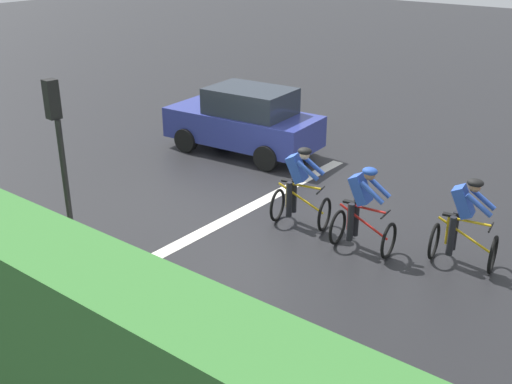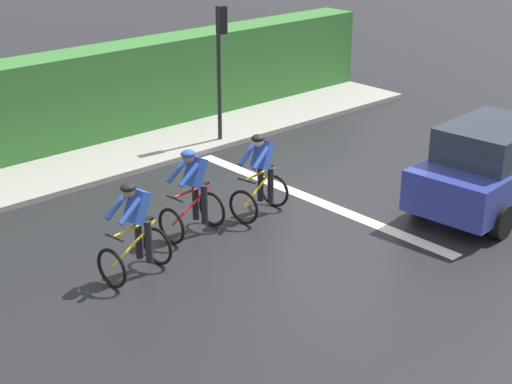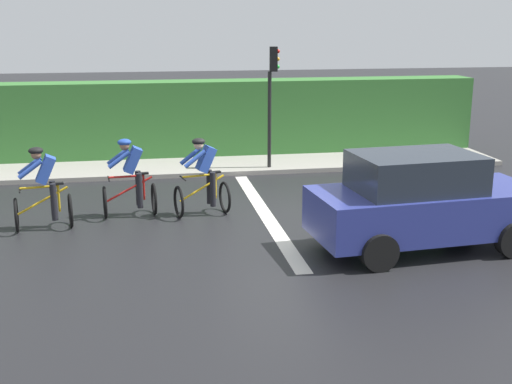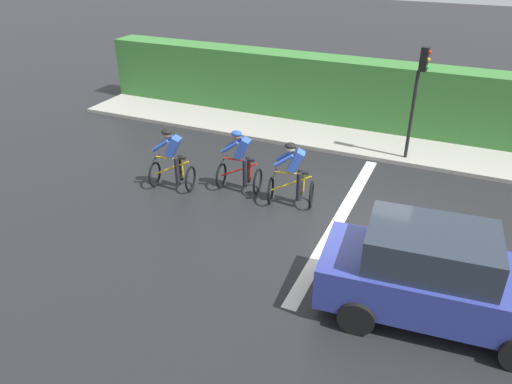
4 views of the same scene
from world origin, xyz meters
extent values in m
plane|color=black|center=(0.00, 0.00, 0.00)|extent=(80.00, 80.00, 0.00)
cube|color=#9E998E|center=(5.02, 2.00, 0.06)|extent=(2.80, 18.31, 0.12)
cube|color=gray|center=(5.92, 2.00, 0.30)|extent=(0.44, 18.31, 0.59)
cube|color=#387533|center=(6.22, 2.00, 1.14)|extent=(1.10, 18.31, 2.29)
cube|color=silver|center=(0.00, 0.41, 0.00)|extent=(7.00, 0.30, 0.01)
torus|color=black|center=(-0.36, 5.41, 0.34)|extent=(0.68, 0.17, 0.68)
torus|color=black|center=(-0.20, 4.40, 0.34)|extent=(0.68, 0.17, 0.68)
cylinder|color=gold|center=(-0.28, 4.91, 0.59)|extent=(0.20, 0.98, 0.51)
cylinder|color=gold|center=(-0.23, 4.61, 0.62)|extent=(0.04, 0.04, 0.55)
cylinder|color=gold|center=(-0.29, 4.96, 0.87)|extent=(0.15, 0.71, 0.04)
cube|color=black|center=(-0.23, 4.61, 0.91)|extent=(0.13, 0.23, 0.04)
cylinder|color=black|center=(-0.34, 5.31, 0.84)|extent=(0.42, 0.10, 0.03)
cube|color=#2D51B7|center=(-0.26, 4.81, 1.21)|extent=(0.36, 0.45, 0.57)
sphere|color=#9E7051|center=(-0.29, 4.96, 1.52)|extent=(0.20, 0.20, 0.20)
ellipsoid|color=black|center=(-0.29, 4.96, 1.59)|extent=(0.28, 0.31, 0.14)
cylinder|color=black|center=(-0.37, 4.69, 0.57)|extent=(0.12, 0.12, 0.74)
cylinder|color=black|center=(-0.13, 4.73, 0.57)|extent=(0.12, 0.12, 0.74)
cylinder|color=#2D51B7|center=(-0.47, 5.06, 1.26)|extent=(0.16, 0.49, 0.37)
cylinder|color=#2D51B7|center=(-0.15, 5.11, 1.26)|extent=(0.16, 0.49, 0.37)
torus|color=black|center=(0.29, 3.75, 0.34)|extent=(0.68, 0.13, 0.68)
torus|color=black|center=(0.39, 2.74, 0.34)|extent=(0.68, 0.13, 0.68)
cylinder|color=red|center=(0.34, 3.24, 0.59)|extent=(0.14, 0.99, 0.51)
cylinder|color=red|center=(0.37, 2.94, 0.62)|extent=(0.04, 0.04, 0.55)
cylinder|color=red|center=(0.34, 3.30, 0.87)|extent=(0.11, 0.71, 0.04)
cube|color=black|center=(0.37, 2.94, 0.91)|extent=(0.12, 0.23, 0.04)
cylinder|color=black|center=(0.30, 3.65, 0.84)|extent=(0.42, 0.07, 0.03)
cube|color=#2D51B7|center=(0.35, 3.14, 1.21)|extent=(0.34, 0.44, 0.57)
sphere|color=#9E7051|center=(0.34, 3.30, 1.52)|extent=(0.20, 0.20, 0.20)
ellipsoid|color=#264CB2|center=(0.34, 3.30, 1.59)|extent=(0.27, 0.30, 0.14)
cylinder|color=black|center=(0.24, 3.03, 0.57)|extent=(0.12, 0.12, 0.74)
cylinder|color=black|center=(0.48, 3.05, 0.57)|extent=(0.12, 0.12, 0.74)
cylinder|color=#2D51B7|center=(0.16, 3.41, 1.26)|extent=(0.14, 0.48, 0.37)
cylinder|color=#2D51B7|center=(0.48, 3.44, 1.26)|extent=(0.14, 0.48, 0.37)
torus|color=black|center=(0.06, 2.23, 0.34)|extent=(0.68, 0.20, 0.68)
torus|color=black|center=(0.27, 1.24, 0.34)|extent=(0.68, 0.20, 0.68)
cylinder|color=gold|center=(0.17, 1.74, 0.59)|extent=(0.25, 0.98, 0.51)
cylinder|color=gold|center=(0.23, 1.44, 0.62)|extent=(0.04, 0.04, 0.55)
cylinder|color=gold|center=(0.16, 1.79, 0.87)|extent=(0.19, 0.71, 0.04)
cube|color=black|center=(0.23, 1.44, 0.91)|extent=(0.14, 0.24, 0.04)
cylinder|color=black|center=(0.08, 2.13, 0.84)|extent=(0.42, 0.12, 0.03)
cube|color=#2D51B7|center=(0.19, 1.64, 1.21)|extent=(0.38, 0.46, 0.57)
sphere|color=beige|center=(0.16, 1.79, 1.52)|extent=(0.20, 0.20, 0.20)
ellipsoid|color=black|center=(0.16, 1.79, 1.59)|extent=(0.29, 0.32, 0.14)
cylinder|color=black|center=(0.09, 1.51, 0.57)|extent=(0.12, 0.12, 0.74)
cylinder|color=black|center=(0.33, 1.56, 0.57)|extent=(0.12, 0.12, 0.74)
cylinder|color=#2D51B7|center=(-0.03, 1.88, 1.26)|extent=(0.19, 0.49, 0.37)
cylinder|color=#2D51B7|center=(0.28, 1.95, 1.26)|extent=(0.19, 0.49, 0.37)
cube|color=navy|center=(-2.60, -2.04, 0.70)|extent=(2.04, 4.23, 0.80)
cube|color=#262D38|center=(-2.63, -1.79, 1.43)|extent=(1.67, 2.25, 0.66)
cylinder|color=black|center=(-1.67, -3.23, 0.32)|extent=(0.27, 0.66, 0.64)
cylinder|color=black|center=(-1.88, -0.70, 0.32)|extent=(0.27, 0.66, 0.64)
cylinder|color=black|center=(-3.54, -0.84, 0.32)|extent=(0.27, 0.66, 0.64)
cylinder|color=black|center=(4.01, -0.46, 1.35)|extent=(0.10, 0.10, 2.70)
cube|color=black|center=(4.00, -0.56, 3.02)|extent=(0.22, 0.22, 0.64)
sphere|color=red|center=(3.99, -0.67, 3.22)|extent=(0.11, 0.11, 0.11)
sphere|color=orange|center=(3.99, -0.67, 3.02)|extent=(0.11, 0.11, 0.11)
sphere|color=green|center=(3.99, -0.67, 2.82)|extent=(0.11, 0.11, 0.11)
camera|label=1|loc=(9.68, 8.09, 5.56)|focal=43.87mm
camera|label=2|loc=(-10.03, 11.05, 6.17)|focal=54.30mm
camera|label=3|loc=(-13.35, 2.93, 4.05)|focal=46.52mm
camera|label=4|loc=(-10.12, -1.89, 6.21)|focal=34.89mm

